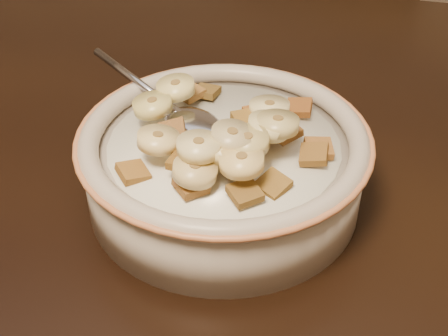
% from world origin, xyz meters
% --- Properties ---
extents(table, '(1.41, 0.91, 0.04)m').
position_xyz_m(table, '(0.00, 0.00, 0.73)').
color(table, black).
rests_on(table, floor).
extents(chair, '(0.52, 0.52, 0.89)m').
position_xyz_m(chair, '(0.18, 0.59, 0.45)').
color(chair, '#3B2815').
rests_on(chair, floor).
extents(cereal_bowl, '(0.22, 0.22, 0.05)m').
position_xyz_m(cereal_bowl, '(0.17, -0.01, 0.78)').
color(cereal_bowl, '#AA9F94').
rests_on(cereal_bowl, table).
extents(milk, '(0.18, 0.18, 0.00)m').
position_xyz_m(milk, '(0.17, -0.01, 0.80)').
color(milk, white).
rests_on(milk, cereal_bowl).
extents(spoon, '(0.06, 0.06, 0.01)m').
position_xyz_m(spoon, '(0.15, 0.01, 0.81)').
color(spoon, '#AAACBD').
rests_on(spoon, cereal_bowl).
extents(cereal_square_0, '(0.03, 0.03, 0.01)m').
position_xyz_m(cereal_square_0, '(0.19, -0.00, 0.82)').
color(cereal_square_0, brown).
rests_on(cereal_square_0, milk).
extents(cereal_square_1, '(0.02, 0.03, 0.01)m').
position_xyz_m(cereal_square_1, '(0.25, -0.01, 0.81)').
color(cereal_square_1, brown).
rests_on(cereal_square_1, milk).
extents(cereal_square_2, '(0.03, 0.03, 0.01)m').
position_xyz_m(cereal_square_2, '(0.22, 0.01, 0.81)').
color(cereal_square_2, brown).
rests_on(cereal_square_2, milk).
extents(cereal_square_3, '(0.03, 0.03, 0.01)m').
position_xyz_m(cereal_square_3, '(0.20, 0.02, 0.82)').
color(cereal_square_3, brown).
rests_on(cereal_square_3, milk).
extents(cereal_square_4, '(0.03, 0.03, 0.01)m').
position_xyz_m(cereal_square_4, '(0.17, -0.07, 0.81)').
color(cereal_square_4, brown).
rests_on(cereal_square_4, milk).
extents(cereal_square_5, '(0.03, 0.03, 0.01)m').
position_xyz_m(cereal_square_5, '(0.19, -0.05, 0.82)').
color(cereal_square_5, brown).
rests_on(cereal_square_5, milk).
extents(cereal_square_6, '(0.02, 0.02, 0.01)m').
position_xyz_m(cereal_square_6, '(0.16, -0.06, 0.81)').
color(cereal_square_6, brown).
rests_on(cereal_square_6, milk).
extents(cereal_square_7, '(0.02, 0.02, 0.01)m').
position_xyz_m(cereal_square_7, '(0.24, -0.02, 0.81)').
color(cereal_square_7, brown).
rests_on(cereal_square_7, milk).
extents(cereal_square_8, '(0.02, 0.02, 0.01)m').
position_xyz_m(cereal_square_8, '(0.21, -0.00, 0.82)').
color(cereal_square_8, brown).
rests_on(cereal_square_8, milk).
extents(cereal_square_9, '(0.02, 0.02, 0.01)m').
position_xyz_m(cereal_square_9, '(0.20, -0.01, 0.82)').
color(cereal_square_9, brown).
rests_on(cereal_square_9, milk).
extents(cereal_square_10, '(0.02, 0.02, 0.01)m').
position_xyz_m(cereal_square_10, '(0.20, -0.03, 0.82)').
color(cereal_square_10, brown).
rests_on(cereal_square_10, milk).
extents(cereal_square_11, '(0.03, 0.03, 0.01)m').
position_xyz_m(cereal_square_11, '(0.12, -0.06, 0.81)').
color(cereal_square_11, olive).
rests_on(cereal_square_11, milk).
extents(cereal_square_12, '(0.02, 0.02, 0.01)m').
position_xyz_m(cereal_square_12, '(0.23, 0.05, 0.81)').
color(cereal_square_12, brown).
rests_on(cereal_square_12, milk).
extents(cereal_square_13, '(0.03, 0.03, 0.01)m').
position_xyz_m(cereal_square_13, '(0.22, -0.05, 0.81)').
color(cereal_square_13, olive).
rests_on(cereal_square_13, milk).
extents(cereal_square_14, '(0.03, 0.03, 0.01)m').
position_xyz_m(cereal_square_14, '(0.17, -0.04, 0.82)').
color(cereal_square_14, brown).
rests_on(cereal_square_14, milk).
extents(cereal_square_15, '(0.03, 0.03, 0.01)m').
position_xyz_m(cereal_square_15, '(0.14, -0.01, 0.81)').
color(cereal_square_15, '#956233').
rests_on(cereal_square_15, milk).
extents(cereal_square_16, '(0.02, 0.02, 0.01)m').
position_xyz_m(cereal_square_16, '(0.16, -0.05, 0.82)').
color(cereal_square_16, brown).
rests_on(cereal_square_16, milk).
extents(cereal_square_17, '(0.03, 0.03, 0.01)m').
position_xyz_m(cereal_square_17, '(0.13, 0.05, 0.81)').
color(cereal_square_17, olive).
rests_on(cereal_square_17, milk).
extents(cereal_square_18, '(0.02, 0.02, 0.01)m').
position_xyz_m(cereal_square_18, '(0.14, 0.06, 0.81)').
color(cereal_square_18, brown).
rests_on(cereal_square_18, milk).
extents(cereal_square_19, '(0.03, 0.03, 0.01)m').
position_xyz_m(cereal_square_19, '(0.20, -0.07, 0.81)').
color(cereal_square_19, brown).
rests_on(cereal_square_19, milk).
extents(banana_slice_0, '(0.04, 0.04, 0.02)m').
position_xyz_m(banana_slice_0, '(0.17, -0.07, 0.82)').
color(banana_slice_0, beige).
rests_on(banana_slice_0, milk).
extents(banana_slice_1, '(0.04, 0.04, 0.01)m').
position_xyz_m(banana_slice_1, '(0.11, 0.01, 0.82)').
color(banana_slice_1, '#DCD270').
rests_on(banana_slice_1, milk).
extents(banana_slice_2, '(0.04, 0.04, 0.01)m').
position_xyz_m(banana_slice_2, '(0.17, -0.05, 0.83)').
color(banana_slice_2, beige).
rests_on(banana_slice_2, milk).
extents(banana_slice_3, '(0.04, 0.04, 0.01)m').
position_xyz_m(banana_slice_3, '(0.13, -0.04, 0.82)').
color(banana_slice_3, '#F7D38A').
rests_on(banana_slice_3, milk).
extents(banana_slice_4, '(0.04, 0.04, 0.01)m').
position_xyz_m(banana_slice_4, '(0.20, -0.04, 0.83)').
color(banana_slice_4, '#CCBD76').
rests_on(banana_slice_4, milk).
extents(banana_slice_5, '(0.04, 0.04, 0.01)m').
position_xyz_m(banana_slice_5, '(0.20, -0.06, 0.83)').
color(banana_slice_5, '#E5C476').
rests_on(banana_slice_5, milk).
extents(banana_slice_6, '(0.04, 0.04, 0.01)m').
position_xyz_m(banana_slice_6, '(0.21, 0.01, 0.83)').
color(banana_slice_6, '#DCD087').
rests_on(banana_slice_6, milk).
extents(banana_slice_7, '(0.04, 0.04, 0.02)m').
position_xyz_m(banana_slice_7, '(0.19, -0.04, 0.83)').
color(banana_slice_7, '#C8B77E').
rests_on(banana_slice_7, milk).
extents(banana_slice_8, '(0.04, 0.04, 0.01)m').
position_xyz_m(banana_slice_8, '(0.22, -0.01, 0.83)').
color(banana_slice_8, '#D9C073').
rests_on(banana_slice_8, milk).
extents(banana_slice_9, '(0.04, 0.04, 0.01)m').
position_xyz_m(banana_slice_9, '(0.18, -0.04, 0.83)').
color(banana_slice_9, tan).
rests_on(banana_slice_9, milk).
extents(banana_slice_10, '(0.04, 0.04, 0.01)m').
position_xyz_m(banana_slice_10, '(0.21, -0.02, 0.83)').
color(banana_slice_10, beige).
rests_on(banana_slice_10, milk).
extents(banana_slice_11, '(0.03, 0.03, 0.01)m').
position_xyz_m(banana_slice_11, '(0.13, 0.03, 0.83)').
color(banana_slice_11, '#ECCD86').
rests_on(banana_slice_11, milk).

